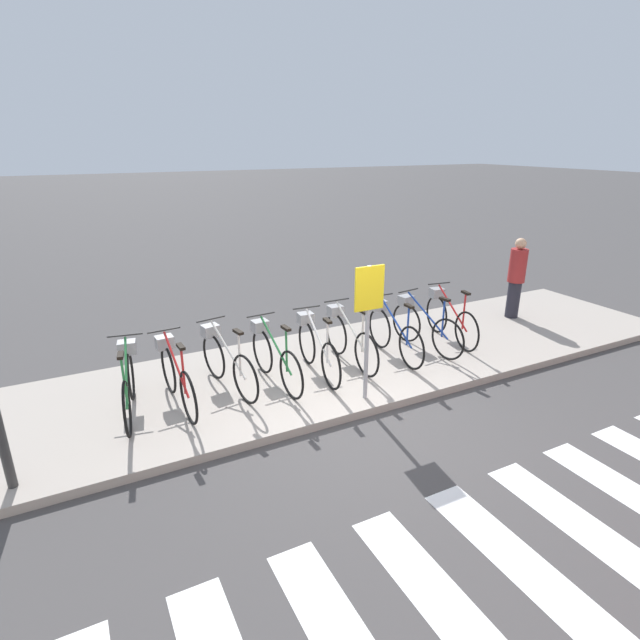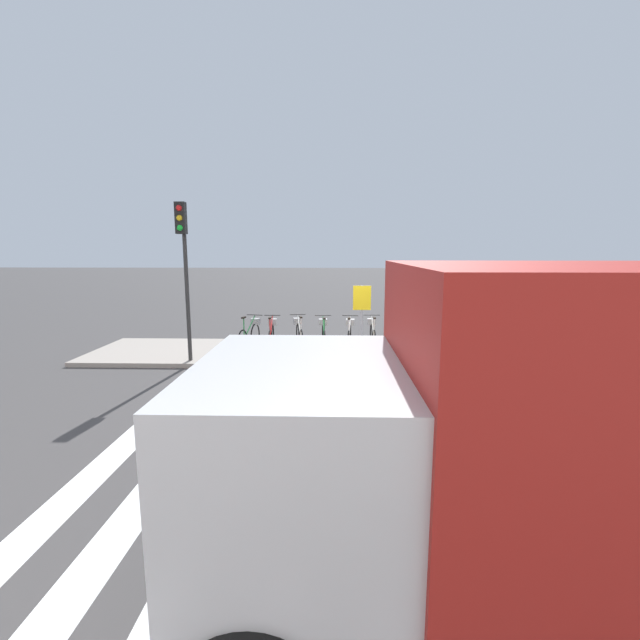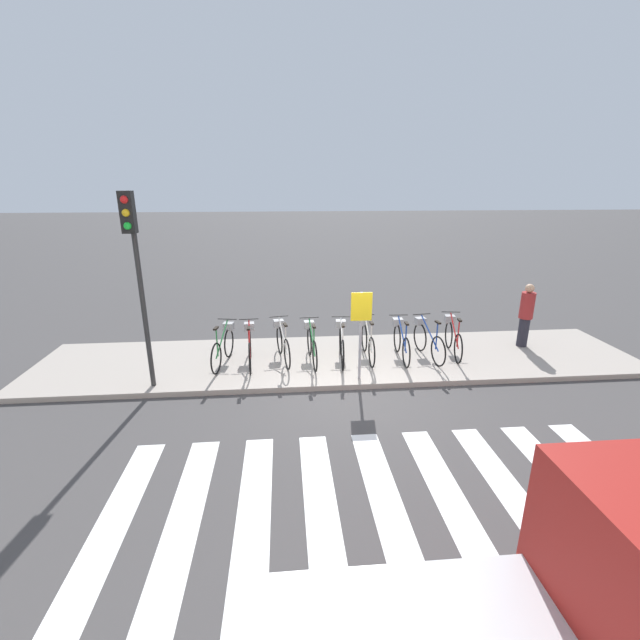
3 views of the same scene
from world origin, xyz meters
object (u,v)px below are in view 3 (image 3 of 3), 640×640
parked_bicycle_4 (342,342)px  parked_bicycle_8 (453,336)px  parked_bicycle_6 (401,340)px  parked_bicycle_1 (250,345)px  pedestrian (526,314)px  parked_bicycle_7 (427,339)px  parked_bicycle_2 (282,342)px  traffic_light (135,253)px  parked_bicycle_3 (311,343)px  parked_bicycle_0 (224,345)px  sign_post (361,321)px  parked_bicycle_5 (367,340)px

parked_bicycle_4 → parked_bicycle_8: bearing=3.3°
parked_bicycle_6 → parked_bicycle_1: bearing=-179.7°
parked_bicycle_4 → pedestrian: size_ratio=1.03×
parked_bicycle_6 → parked_bicycle_7: bearing=1.7°
parked_bicycle_2 → traffic_light: bearing=-154.9°
parked_bicycle_2 → parked_bicycle_3: size_ratio=0.99×
parked_bicycle_0 → parked_bicycle_8: same height
parked_bicycle_1 → sign_post: size_ratio=0.88×
parked_bicycle_1 → parked_bicycle_8: (4.96, 0.16, 0.00)m
parked_bicycle_5 → parked_bicycle_6: size_ratio=1.00×
parked_bicycle_7 → pedestrian: 2.79m
parked_bicycle_1 → parked_bicycle_7: bearing=0.6°
parked_bicycle_7 → parked_bicycle_2: bearing=178.0°
parked_bicycle_1 → parked_bicycle_0: bearing=175.2°
parked_bicycle_8 → pedestrian: pedestrian is taller
parked_bicycle_3 → sign_post: bearing=-47.9°
parked_bicycle_1 → parked_bicycle_4: (2.16, 0.00, 0.00)m
parked_bicycle_2 → parked_bicycle_7: 3.52m
parked_bicycle_7 → traffic_light: size_ratio=0.43×
parked_bicycle_1 → traffic_light: 3.26m
traffic_light → parked_bicycle_4: bearing=15.2°
parked_bicycle_4 → sign_post: bearing=-76.8°
parked_bicycle_4 → sign_post: size_ratio=0.88×
parked_bicycle_4 → parked_bicycle_6: size_ratio=1.00×
pedestrian → parked_bicycle_8: bearing=-170.0°
parked_bicycle_0 → traffic_light: (-1.35, -1.17, 2.36)m
parked_bicycle_8 → sign_post: bearing=-154.1°
parked_bicycle_4 → parked_bicycle_5: size_ratio=1.00×
parked_bicycle_0 → traffic_light: traffic_light is taller
parked_bicycle_1 → parked_bicycle_4: size_ratio=1.00×
parked_bicycle_2 → parked_bicycle_5: size_ratio=0.99×
pedestrian → traffic_light: (-8.95, -1.64, 1.94)m
parked_bicycle_2 → parked_bicycle_1: bearing=-168.0°
parked_bicycle_0 → parked_bicycle_1: bearing=-4.8°
parked_bicycle_8 → parked_bicycle_2: bearing=-180.0°
parked_bicycle_1 → traffic_light: traffic_light is taller
parked_bicycle_6 → sign_post: size_ratio=0.88×
parked_bicycle_0 → parked_bicycle_4: bearing=-1.0°
parked_bicycle_0 → sign_post: sign_post is taller
parked_bicycle_8 → parked_bicycle_3: bearing=-177.4°
parked_bicycle_1 → parked_bicycle_8: bearing=1.9°
parked_bicycle_0 → parked_bicycle_3: size_ratio=0.99×
parked_bicycle_3 → parked_bicycle_8: (3.51, 0.16, 0.00)m
parked_bicycle_8 → traffic_light: bearing=-169.5°
parked_bicycle_5 → parked_bicycle_7: bearing=-3.0°
parked_bicycle_4 → parked_bicycle_7: same height
pedestrian → sign_post: 4.87m
parked_bicycle_5 → traffic_light: (-4.77, -1.23, 2.36)m
parked_bicycle_5 → traffic_light: 5.46m
parked_bicycle_2 → parked_bicycle_4: size_ratio=0.99×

